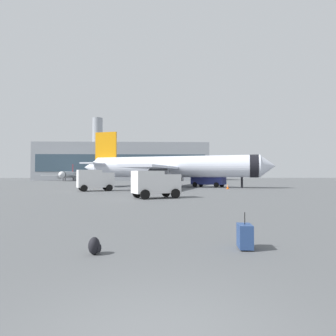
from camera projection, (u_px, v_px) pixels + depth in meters
airplane_at_gate at (172, 167)px, 51.46m from camera, size 35.01×31.96×10.50m
airplane_taxiing at (69, 175)px, 107.48m from camera, size 19.88×22.04×6.47m
service_truck at (95, 179)px, 39.27m from camera, size 5.28×3.97×2.90m
fuel_truck at (208, 177)px, 51.71m from camera, size 6.30×5.38×3.20m
cargo_van at (155, 183)px, 27.16m from camera, size 4.83×3.73×2.60m
safety_cone_near at (228, 186)px, 44.43m from camera, size 0.44×0.44×0.81m
safety_cone_mid at (152, 184)px, 55.29m from camera, size 0.44×0.44×0.72m
safety_cone_far at (105, 187)px, 44.97m from camera, size 0.44×0.44×0.63m
rolling_suitcase at (245, 236)px, 8.54m from camera, size 0.47×0.68×1.10m
traveller_backpack at (95, 246)px, 7.97m from camera, size 0.36×0.40×0.48m
terminal_building at (124, 162)px, 126.98m from camera, size 72.10×23.80×27.61m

